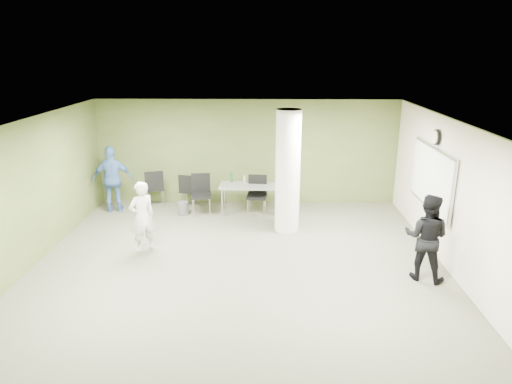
{
  "coord_description": "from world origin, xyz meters",
  "views": [
    {
      "loc": [
        0.52,
        -7.93,
        4.04
      ],
      "look_at": [
        0.31,
        1.0,
        1.23
      ],
      "focal_mm": 32.0,
      "sensor_mm": 36.0,
      "label": 1
    }
  ],
  "objects_px": {
    "folding_table": "(250,187)",
    "chair_back_left": "(154,185)",
    "woman_white": "(142,217)",
    "man_black": "(426,237)",
    "man_blue": "(113,179)"
  },
  "relations": [
    {
      "from": "folding_table",
      "to": "chair_back_left",
      "type": "xyz_separation_m",
      "value": [
        -2.57,
        0.44,
        -0.11
      ]
    },
    {
      "from": "chair_back_left",
      "to": "woman_white",
      "type": "bearing_deg",
      "value": 79.06
    },
    {
      "from": "man_black",
      "to": "man_blue",
      "type": "xyz_separation_m",
      "value": [
        -6.8,
        3.46,
        0.05
      ]
    },
    {
      "from": "chair_back_left",
      "to": "man_blue",
      "type": "bearing_deg",
      "value": 3.53
    },
    {
      "from": "woman_white",
      "to": "man_black",
      "type": "relative_size",
      "value": 0.93
    },
    {
      "from": "man_black",
      "to": "man_blue",
      "type": "bearing_deg",
      "value": -0.18
    },
    {
      "from": "folding_table",
      "to": "man_black",
      "type": "relative_size",
      "value": 0.99
    },
    {
      "from": "folding_table",
      "to": "woman_white",
      "type": "xyz_separation_m",
      "value": [
        -2.14,
        -2.36,
        0.05
      ]
    },
    {
      "from": "man_black",
      "to": "man_blue",
      "type": "height_order",
      "value": "man_blue"
    },
    {
      "from": "chair_back_left",
      "to": "woman_white",
      "type": "xyz_separation_m",
      "value": [
        0.43,
        -2.79,
        0.16
      ]
    },
    {
      "from": "chair_back_left",
      "to": "folding_table",
      "type": "bearing_deg",
      "value": 150.61
    },
    {
      "from": "man_black",
      "to": "man_blue",
      "type": "relative_size",
      "value": 0.94
    },
    {
      "from": "chair_back_left",
      "to": "man_black",
      "type": "relative_size",
      "value": 0.62
    },
    {
      "from": "woman_white",
      "to": "man_black",
      "type": "xyz_separation_m",
      "value": [
        5.43,
        -1.07,
        0.06
      ]
    },
    {
      "from": "folding_table",
      "to": "chair_back_left",
      "type": "relative_size",
      "value": 1.59
    }
  ]
}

